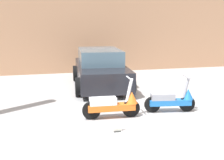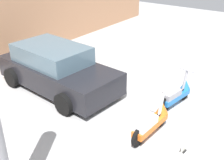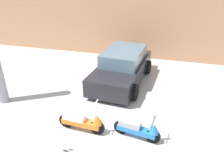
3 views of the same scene
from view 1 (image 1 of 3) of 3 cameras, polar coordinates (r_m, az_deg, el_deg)
name	(u,v)px [view 1 (image 1 of 3)]	position (r m, az deg, el deg)	size (l,w,h in m)	color
ground_plane	(151,121)	(7.12, 8.02, -8.28)	(28.00, 28.00, 0.00)	#B2B2B2
wall_back	(96,31)	(13.73, -3.22, 9.92)	(19.60, 0.12, 3.98)	tan
scooter_front_left	(114,104)	(7.17, 0.40, -4.90)	(1.49, 0.54, 1.04)	black
scooter_front_right	(172,100)	(7.83, 12.12, -3.90)	(1.40, 0.54, 0.98)	black
car_rear_left	(100,69)	(10.64, -2.39, 2.25)	(2.25, 4.25, 1.40)	black
placard_near_left_scooter	(117,127)	(6.39, 1.07, -9.44)	(0.20, 0.13, 0.26)	black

